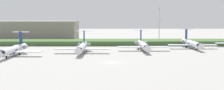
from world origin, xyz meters
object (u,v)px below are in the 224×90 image
(regional_jet_fifth, at_px, (191,43))
(antenna_mast, at_px, (159,27))
(regional_jet_third, at_px, (82,47))
(regional_jet_fourth, at_px, (143,45))
(regional_jet_second, at_px, (13,49))

(regional_jet_fifth, relative_size, antenna_mast, 1.48)
(regional_jet_third, height_order, regional_jet_fourth, same)
(regional_jet_second, xyz_separation_m, antenna_mast, (69.16, 74.99, 6.20))
(regional_jet_fifth, bearing_deg, regional_jet_fourth, -160.23)
(regional_jet_second, xyz_separation_m, regional_jet_fifth, (76.96, 27.14, 0.00))
(regional_jet_third, relative_size, antenna_mast, 1.48)
(regional_jet_second, relative_size, regional_jet_fourth, 1.00)
(regional_jet_third, relative_size, regional_jet_fifth, 1.00)
(regional_jet_second, bearing_deg, regional_jet_fifth, 19.42)
(regional_jet_third, distance_m, regional_jet_fourth, 28.19)
(regional_jet_fifth, bearing_deg, regional_jet_third, -160.88)
(regional_jet_fifth, bearing_deg, regional_jet_second, -160.58)
(regional_jet_second, height_order, regional_jet_fifth, same)
(regional_jet_second, bearing_deg, regional_jet_fourth, 19.26)
(regional_jet_fourth, distance_m, regional_jet_fifth, 25.79)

